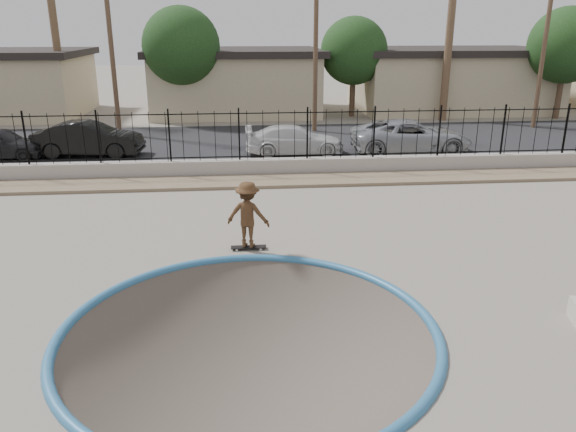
# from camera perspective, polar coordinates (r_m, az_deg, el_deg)

# --- Properties ---
(ground) EXTENTS (120.00, 120.00, 2.20)m
(ground) POSITION_cam_1_polar(r_m,az_deg,el_deg) (22.94, -4.85, 2.55)
(ground) COLOR #6F685C
(ground) RESTS_ON ground
(bowl_pit) EXTENTS (6.84, 6.84, 1.80)m
(bowl_pit) POSITION_cam_1_polar(r_m,az_deg,el_deg) (10.48, -3.99, -11.71)
(bowl_pit) COLOR #493E38
(bowl_pit) RESTS_ON ground
(coping_ring) EXTENTS (7.04, 7.04, 0.20)m
(coping_ring) POSITION_cam_1_polar(r_m,az_deg,el_deg) (10.48, -3.99, -11.71)
(coping_ring) COLOR #2D6794
(coping_ring) RESTS_ON ground
(rock_strip) EXTENTS (42.00, 1.60, 0.11)m
(rock_strip) POSITION_cam_1_polar(r_m,az_deg,el_deg) (19.93, -4.83, 3.48)
(rock_strip) COLOR #897059
(rock_strip) RESTS_ON ground
(retaining_wall) EXTENTS (42.00, 0.45, 0.60)m
(retaining_wall) POSITION_cam_1_polar(r_m,az_deg,el_deg) (20.94, -4.89, 4.92)
(retaining_wall) COLOR gray
(retaining_wall) RESTS_ON ground
(fence) EXTENTS (40.00, 0.04, 1.80)m
(fence) POSITION_cam_1_polar(r_m,az_deg,el_deg) (20.68, -4.98, 8.15)
(fence) COLOR black
(fence) RESTS_ON retaining_wall
(street) EXTENTS (90.00, 8.00, 0.04)m
(street) POSITION_cam_1_polar(r_m,az_deg,el_deg) (27.54, -5.06, 7.69)
(street) COLOR black
(street) RESTS_ON ground
(house_center) EXTENTS (10.60, 8.60, 3.90)m
(house_center) POSITION_cam_1_polar(r_m,az_deg,el_deg) (36.68, -5.32, 13.56)
(house_center) COLOR #C3B38B
(house_center) RESTS_ON ground
(house_east) EXTENTS (12.60, 8.60, 3.90)m
(house_east) POSITION_cam_1_polar(r_m,az_deg,el_deg) (39.31, 16.14, 13.27)
(house_east) COLOR #C3B38B
(house_east) RESTS_ON ground
(utility_pole_left) EXTENTS (1.70, 0.24, 9.00)m
(utility_pole_left) POSITION_cam_1_polar(r_m,az_deg,el_deg) (29.62, -17.60, 16.84)
(utility_pole_left) COLOR #473323
(utility_pole_left) RESTS_ON ground
(utility_pole_mid) EXTENTS (1.70, 0.24, 9.50)m
(utility_pole_mid) POSITION_cam_1_polar(r_m,az_deg,el_deg) (29.32, 2.85, 18.13)
(utility_pole_mid) COLOR #473323
(utility_pole_mid) RESTS_ON ground
(utility_pole_right) EXTENTS (1.70, 0.24, 9.00)m
(utility_pole_right) POSITION_cam_1_polar(r_m,az_deg,el_deg) (33.22, 24.70, 16.17)
(utility_pole_right) COLOR #473323
(utility_pole_right) RESTS_ON ground
(street_tree_left) EXTENTS (4.32, 4.32, 6.36)m
(street_tree_left) POSITION_cam_1_polar(r_m,az_deg,el_deg) (33.17, -10.81, 16.60)
(street_tree_left) COLOR #473323
(street_tree_left) RESTS_ON ground
(street_tree_mid) EXTENTS (3.96, 3.96, 5.83)m
(street_tree_mid) POSITION_cam_1_polar(r_m,az_deg,el_deg) (34.80, 6.71, 16.30)
(street_tree_mid) COLOR #473323
(street_tree_mid) RESTS_ON ground
(street_tree_right) EXTENTS (4.32, 4.32, 6.36)m
(street_tree_right) POSITION_cam_1_polar(r_m,az_deg,el_deg) (37.32, 26.44, 15.26)
(street_tree_right) COLOR #473323
(street_tree_right) RESTS_ON ground
(skater) EXTENTS (1.20, 0.90, 1.65)m
(skater) POSITION_cam_1_polar(r_m,az_deg,el_deg) (13.78, -4.10, -0.23)
(skater) COLOR brown
(skater) RESTS_ON ground
(skateboard) EXTENTS (0.88, 0.22, 0.08)m
(skateboard) POSITION_cam_1_polar(r_m,az_deg,el_deg) (14.05, -4.02, -3.17)
(skateboard) COLOR black
(skateboard) RESTS_ON ground
(car_b) EXTENTS (4.52, 1.85, 1.46)m
(car_b) POSITION_cam_1_polar(r_m,az_deg,el_deg) (25.24, -19.57, 7.38)
(car_b) COLOR black
(car_b) RESTS_ON street
(car_c) EXTENTS (4.21, 1.76, 1.22)m
(car_c) POSITION_cam_1_polar(r_m,az_deg,el_deg) (24.21, 0.67, 7.73)
(car_c) COLOR silver
(car_c) RESTS_ON street
(car_d) EXTENTS (5.18, 2.43, 1.43)m
(car_d) POSITION_cam_1_polar(r_m,az_deg,el_deg) (25.03, 12.37, 7.92)
(car_d) COLOR #9B9FA4
(car_d) RESTS_ON street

